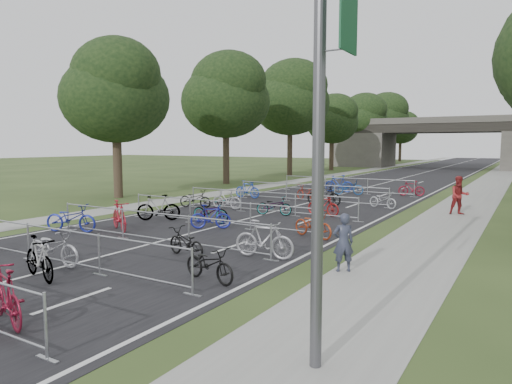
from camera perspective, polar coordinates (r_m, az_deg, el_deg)
road at (r=55.37m, az=19.72°, el=2.14°), size 11.00×140.00×0.01m
sidewalk_right at (r=54.35m, az=28.01°, el=1.73°), size 3.00×140.00×0.01m
sidewalk_left at (r=57.33m, az=12.35°, el=2.48°), size 2.00×140.00×0.01m
lane_markings at (r=55.37m, az=19.72°, el=2.14°), size 0.12×140.00×0.00m
overpass_bridge at (r=70.03m, az=22.29°, el=5.67°), size 31.00×8.00×7.05m
lamppost at (r=6.77m, az=8.17°, el=13.51°), size 0.61×0.65×8.21m
tree_left_0 at (r=30.23m, az=-17.14°, el=11.62°), size 6.72×6.72×10.25m
tree_left_1 at (r=39.31m, az=-3.74°, el=11.70°), size 7.56×7.56×11.53m
tree_left_2 at (r=49.67m, az=4.36°, el=11.44°), size 8.40×8.40×12.81m
tree_left_3 at (r=60.47m, az=9.56°, el=8.86°), size 6.72×6.72×10.25m
tree_left_4 at (r=71.78m, az=13.15°, el=8.97°), size 7.56×7.56×11.53m
tree_left_5 at (r=83.29m, az=15.76°, el=9.03°), size 8.40×8.40×12.81m
tree_left_6 at (r=94.82m, az=17.69°, el=7.59°), size 6.72×6.72×10.25m
barrier_row_1 at (r=13.74m, az=-23.13°, el=-6.43°), size 9.70×0.08×1.10m
barrier_row_2 at (r=16.05m, az=-12.62°, el=-4.35°), size 9.70×0.08×1.10m
barrier_row_3 at (r=18.93m, az=-4.64°, el=-2.66°), size 9.70×0.08×1.10m
barrier_row_4 at (r=22.27m, az=1.39°, el=-1.34°), size 9.70×0.08×1.10m
barrier_row_5 at (r=26.69m, az=6.74°, el=-0.16°), size 9.70×0.08×1.10m
barrier_row_6 at (r=32.23m, az=11.16°, el=0.82°), size 9.70×0.08×1.10m
bike_3 at (r=9.94m, az=-28.78°, el=-11.32°), size 1.92×1.01×1.11m
bike_5 at (r=13.98m, az=-23.96°, el=-6.38°), size 2.00×0.80×1.03m
bike_6 at (r=12.71m, az=-25.47°, el=-7.53°), size 1.88×0.95×1.09m
bike_7 at (r=11.43m, az=-5.83°, el=-8.97°), size 1.77×0.90×0.89m
bike_8 at (r=18.99m, az=-22.12°, el=-3.07°), size 2.17×1.42×1.08m
bike_9 at (r=18.56m, az=-16.72°, el=-2.91°), size 2.01×1.45×1.19m
bike_10 at (r=13.92m, az=-8.78°, el=-6.30°), size 1.77×1.01×0.88m
bike_11 at (r=13.58m, az=1.02°, el=-5.98°), size 1.94×0.71×1.14m
bike_12 at (r=20.70m, az=-12.09°, el=-1.94°), size 1.91×1.49×1.15m
bike_13 at (r=19.74m, az=-5.70°, el=-2.45°), size 1.92×0.74×1.00m
bike_14 at (r=18.35m, az=-5.70°, el=-3.12°), size 1.62×1.27×0.98m
bike_15 at (r=16.69m, az=7.15°, el=-4.10°), size 1.92×1.22×0.95m
bike_16 at (r=24.51m, az=-7.61°, el=-0.86°), size 1.92×0.94×0.97m
bike_17 at (r=23.80m, az=-3.66°, el=-0.95°), size 1.74×0.60×1.03m
bike_18 at (r=21.74m, az=2.28°, el=-1.76°), size 1.82×0.98×0.91m
bike_19 at (r=21.78m, az=8.39°, el=-1.69°), size 1.70×0.65×1.00m
bike_20 at (r=28.73m, az=-1.09°, el=0.32°), size 1.84×0.62×1.09m
bike_21 at (r=27.53m, az=6.34°, el=-0.10°), size 1.92×1.36×0.96m
bike_22 at (r=25.25m, az=8.48°, el=-0.45°), size 1.96×0.65×1.16m
bike_23 at (r=25.10m, az=15.56°, el=-0.96°), size 1.78×1.16×0.89m
bike_25 at (r=32.72m, az=10.31°, el=1.03°), size 2.07×0.79×1.22m
bike_26 at (r=31.13m, az=11.46°, el=0.59°), size 2.09×1.28×1.04m
bike_27 at (r=31.56m, az=18.86°, el=0.42°), size 1.71×0.81×0.99m
pedestrian_a at (r=12.39m, az=10.86°, el=-6.24°), size 0.68×0.64×1.57m
pedestrian_b at (r=24.00m, az=24.07°, el=-0.41°), size 1.12×1.02×1.86m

